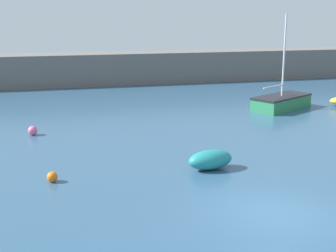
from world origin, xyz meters
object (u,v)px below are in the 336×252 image
dinghy_near_pier (210,160)px  mooring_buoy_orange (52,177)px  sailboat_tall_mast (281,102)px  mooring_buoy_pink (33,131)px

dinghy_near_pier → mooring_buoy_orange: bearing=-9.7°
sailboat_tall_mast → mooring_buoy_orange: bearing=-174.0°
mooring_buoy_orange → mooring_buoy_pink: bearing=96.5°
mooring_buoy_pink → mooring_buoy_orange: bearing=-83.5°
sailboat_tall_mast → mooring_buoy_pink: sailboat_tall_mast is taller
mooring_buoy_orange → mooring_buoy_pink: 7.57m
sailboat_tall_mast → mooring_buoy_orange: 18.42m
dinghy_near_pier → mooring_buoy_orange: 6.39m
sailboat_tall_mast → dinghy_near_pier: sailboat_tall_mast is taller
dinghy_near_pier → mooring_buoy_orange: (-6.38, 0.10, -0.20)m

